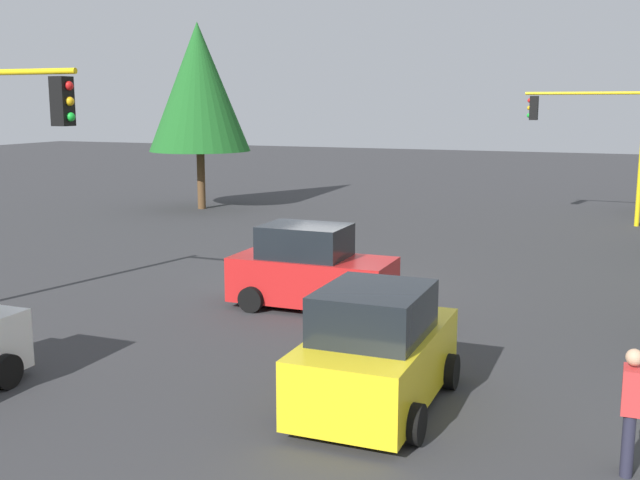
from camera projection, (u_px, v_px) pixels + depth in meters
ground_plane at (331, 288)px, 20.07m from camera, size 120.00×120.00×0.00m
traffic_signal_far_left at (592, 129)px, 30.11m from camera, size 0.36×4.59×5.31m
tree_opposite_side at (199, 87)px, 34.10m from camera, size 4.54×4.54×8.32m
car_red at (311, 271)px, 17.99m from camera, size 2.01×3.79×1.98m
car_yellow at (376, 352)px, 12.10m from camera, size 3.75×2.10×1.98m
pedestrian_crossing at (631, 408)px, 9.87m from camera, size 0.40×0.24×1.70m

